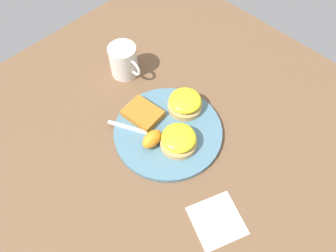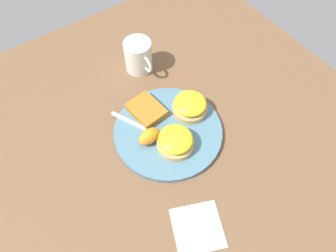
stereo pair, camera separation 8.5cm
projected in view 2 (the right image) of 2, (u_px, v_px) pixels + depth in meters
The scene contains 9 objects.
ground_plane at pixel (168, 133), 0.88m from camera, with size 1.10×1.10×0.00m, color brown.
plate at pixel (168, 132), 0.87m from camera, with size 0.29×0.29×0.01m, color slate.
sandwich_benedict_left at pixel (175, 141), 0.82m from camera, with size 0.10×0.10×0.05m.
sandwich_benedict_right at pixel (190, 105), 0.88m from camera, with size 0.10×0.10×0.05m.
hashbrown_patty at pixel (146, 110), 0.89m from camera, with size 0.10×0.08×0.02m, color #A96920.
orange_wedge at pixel (150, 137), 0.83m from camera, with size 0.06×0.04×0.04m, color orange.
fork at pixel (151, 132), 0.86m from camera, with size 0.20×0.11×0.00m.
cup at pixel (139, 56), 0.97m from camera, with size 0.11×0.08×0.10m.
napkin at pixel (198, 228), 0.74m from camera, with size 0.11×0.11×0.00m, color white.
Camera 2 is at (0.38, -0.26, 0.75)m, focal length 35.00 mm.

